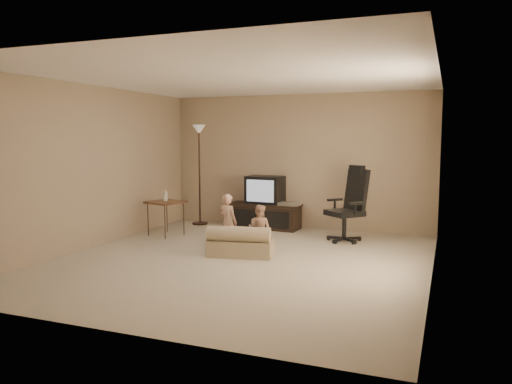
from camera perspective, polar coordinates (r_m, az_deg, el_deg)
floor at (r=6.98m, az=-1.78°, el=-7.86°), size 5.50×5.50×0.00m
room_shell at (r=6.77m, az=-1.82°, el=4.71°), size 5.50×5.50×5.50m
tv_stand at (r=9.38m, az=1.05°, el=-1.69°), size 1.40×0.59×0.99m
office_chair at (r=8.32m, az=10.52°, el=-2.51°), size 0.81×0.81×1.25m
side_table at (r=8.79m, az=-10.29°, el=-1.17°), size 0.68×0.68×0.81m
floor_lamp at (r=9.79m, az=-6.51°, el=4.55°), size 0.30×0.30×1.95m
child_sofa at (r=7.21m, az=-1.80°, el=-5.91°), size 1.00×0.68×0.45m
toddler_left at (r=7.52m, az=-3.24°, el=-3.49°), size 0.36×0.30×0.86m
toddler_right at (r=7.30m, az=0.39°, el=-4.29°), size 0.37×0.23×0.73m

